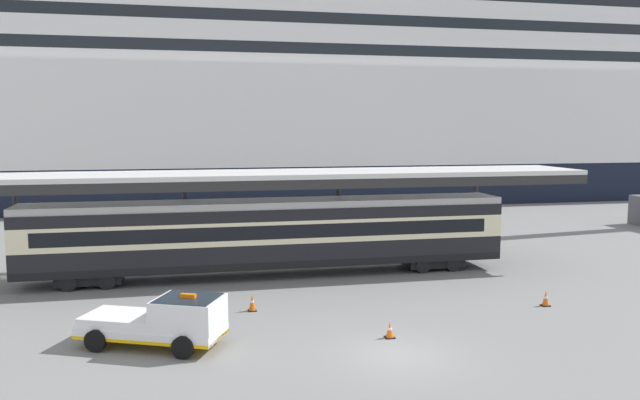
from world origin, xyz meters
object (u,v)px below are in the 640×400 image
Objects in this scene: traffic_cone_far at (546,299)px; quay_bollard at (187,321)px; cruise_ship at (282,66)px; service_truck at (165,320)px; train_carriage at (270,233)px; traffic_cone_mid at (252,303)px; traffic_cone_near at (390,330)px.

quay_bollard is (-15.72, -0.54, 0.18)m from traffic_cone_far.
cruise_ship is 29.39× the size of service_truck.
train_carriage is 10.13m from quay_bollard.
cruise_ship is 224.69× the size of traffic_cone_mid.
train_carriage is at bearing 143.37° from traffic_cone_far.
traffic_cone_mid is (-9.04, -48.73, -14.87)m from cruise_ship.
traffic_cone_near is at bearing -74.56° from train_carriage.
traffic_cone_mid is 1.07× the size of traffic_cone_far.
cruise_ship is 55.62m from traffic_cone_near.
traffic_cone_far is 15.73m from quay_bollard.
train_carriage is at bearing 62.68° from service_truck.
cruise_ship is 53.04m from traffic_cone_far.
service_truck is 9.16× the size of traffic_cone_near.
quay_bollard reaches higher than traffic_cone_far.
cruise_ship reaches higher than traffic_cone_mid.
traffic_cone_mid is at bearing 171.11° from traffic_cone_far.
train_carriage is 14.17m from traffic_cone_far.
traffic_cone_near is 6.64m from traffic_cone_mid.
traffic_cone_far is at bearing 17.91° from traffic_cone_near.
cruise_ship reaches higher than service_truck.
cruise_ship reaches higher than traffic_cone_far.
train_carriage is at bearing -99.86° from cruise_ship.
traffic_cone_near is (3.04, -11.02, -2.02)m from train_carriage.
cruise_ship is 240.67× the size of traffic_cone_far.
service_truck is 7.65× the size of traffic_cone_mid.
traffic_cone_near is at bearing -94.63° from cruise_ship.
quay_bollard reaches higher than traffic_cone_near.
service_truck is at bearing -133.08° from traffic_cone_mid.
train_carriage is at bearing 75.25° from traffic_cone_mid.
traffic_cone_mid is (-4.71, 4.67, 0.06)m from traffic_cone_near.
service_truck is (-12.63, -52.58, -14.24)m from cruise_ship.
traffic_cone_near is (-4.32, -53.41, -14.93)m from cruise_ship.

